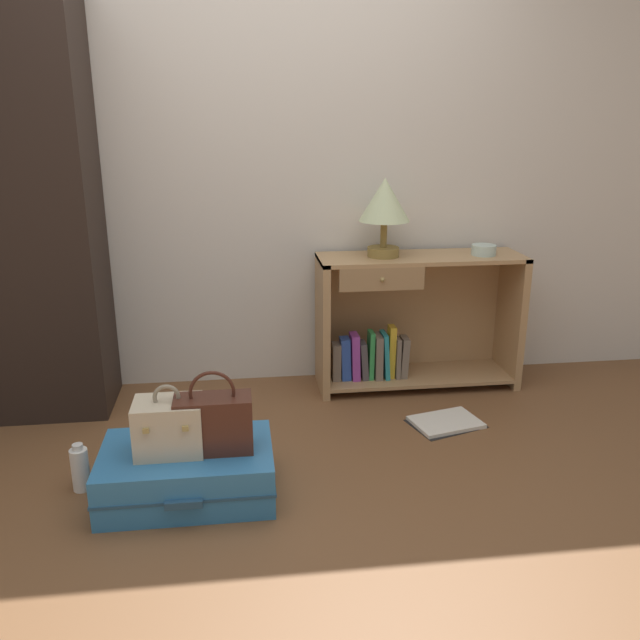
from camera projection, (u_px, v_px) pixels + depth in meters
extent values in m
plane|color=brown|center=(286.00, 523.00, 2.49)|extent=(9.00, 9.00, 0.00)
cube|color=silver|center=(260.00, 149.00, 3.52)|extent=(6.40, 0.10, 2.60)
cube|color=tan|center=(322.00, 325.00, 3.59)|extent=(0.04, 0.35, 0.75)
cube|color=tan|center=(510.00, 318.00, 3.72)|extent=(0.04, 0.35, 0.75)
cube|color=tan|center=(421.00, 258.00, 3.55)|extent=(1.12, 0.35, 0.02)
cube|color=tan|center=(416.00, 375.00, 3.75)|extent=(1.04, 0.35, 0.02)
cube|color=tan|center=(410.00, 313.00, 3.82)|extent=(1.04, 0.01, 0.73)
cube|color=#9D7950|center=(382.00, 279.00, 3.38)|extent=(0.45, 0.02, 0.12)
sphere|color=#9E844C|center=(383.00, 280.00, 3.37)|extent=(0.02, 0.02, 0.02)
cube|color=#726659|center=(336.00, 361.00, 3.64)|extent=(0.05, 0.09, 0.21)
cube|color=#2D51B2|center=(345.00, 358.00, 3.64)|extent=(0.06, 0.08, 0.24)
cube|color=purple|center=(355.00, 356.00, 3.64)|extent=(0.05, 0.11, 0.26)
cube|color=#4C474C|center=(363.00, 360.00, 3.66)|extent=(0.05, 0.11, 0.21)
cube|color=green|center=(371.00, 355.00, 3.65)|extent=(0.03, 0.10, 0.27)
cube|color=#726659|center=(377.00, 356.00, 3.66)|extent=(0.04, 0.13, 0.25)
cube|color=teal|center=(385.00, 355.00, 3.66)|extent=(0.04, 0.13, 0.26)
cube|color=gold|center=(391.00, 352.00, 3.66)|extent=(0.04, 0.08, 0.30)
cube|color=#726659|center=(397.00, 357.00, 3.68)|extent=(0.03, 0.12, 0.23)
cube|color=#726659|center=(404.00, 357.00, 3.68)|extent=(0.05, 0.10, 0.23)
cylinder|color=olive|center=(383.00, 252.00, 3.52)|extent=(0.17, 0.17, 0.05)
cylinder|color=olive|center=(384.00, 234.00, 3.49)|extent=(0.04, 0.04, 0.14)
cone|color=beige|center=(385.00, 199.00, 3.43)|extent=(0.27, 0.27, 0.22)
cylinder|color=silver|center=(484.00, 250.00, 3.55)|extent=(0.13, 0.13, 0.06)
cube|color=teal|center=(188.00, 472.00, 2.65)|extent=(0.68, 0.44, 0.21)
cube|color=#285071|center=(188.00, 472.00, 2.65)|extent=(0.69, 0.45, 0.01)
cube|color=#285071|center=(184.00, 505.00, 2.43)|extent=(0.14, 0.02, 0.03)
cube|color=beige|center=(169.00, 427.00, 2.57)|extent=(0.26, 0.19, 0.22)
torus|color=gray|center=(167.00, 397.00, 2.53)|extent=(0.11, 0.02, 0.11)
cube|color=tan|center=(146.00, 431.00, 2.45)|extent=(0.02, 0.01, 0.02)
cube|color=tan|center=(185.00, 429.00, 2.47)|extent=(0.02, 0.01, 0.02)
cube|color=#472319|center=(214.00, 424.00, 2.58)|extent=(0.30, 0.14, 0.23)
torus|color=#472319|center=(212.00, 393.00, 2.54)|extent=(0.18, 0.01, 0.18)
cylinder|color=white|center=(80.00, 470.00, 2.69)|extent=(0.07, 0.07, 0.18)
cylinder|color=silver|center=(78.00, 447.00, 2.66)|extent=(0.04, 0.04, 0.02)
cube|color=white|center=(446.00, 422.00, 3.28)|extent=(0.37, 0.30, 0.02)
cube|color=black|center=(446.00, 424.00, 3.28)|extent=(0.40, 0.34, 0.01)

